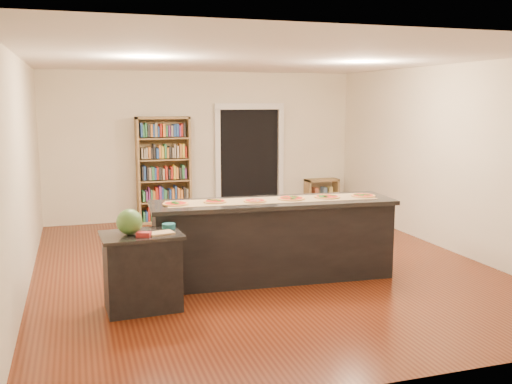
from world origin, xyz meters
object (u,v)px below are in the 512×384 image
object	(u,v)px
side_counter	(142,271)
watermelon	(129,222)
bookshelf	(164,170)
low_shelf	(322,195)
waste_bin	(194,210)
kitchen_island	(273,239)

from	to	relation	value
side_counter	watermelon	size ratio (longest dim) A/B	3.08
bookshelf	low_shelf	xyz separation A→B (m)	(3.23, 0.03, -0.65)
bookshelf	side_counter	bearing A→B (deg)	-101.63
bookshelf	waste_bin	size ratio (longest dim) A/B	5.01
low_shelf	watermelon	xyz separation A→B (m)	(-4.27, -4.52, 0.65)
bookshelf	low_shelf	distance (m)	3.29
side_counter	low_shelf	bearing A→B (deg)	44.59
side_counter	watermelon	xyz separation A→B (m)	(-0.12, -0.02, 0.56)
kitchen_island	side_counter	xyz separation A→B (m)	(-1.72, -0.60, -0.08)
kitchen_island	bookshelf	bearing A→B (deg)	105.54
low_shelf	waste_bin	size ratio (longest dim) A/B	1.72
side_counter	waste_bin	bearing A→B (deg)	69.02
bookshelf	low_shelf	world-z (taller)	bookshelf
kitchen_island	bookshelf	world-z (taller)	bookshelf
kitchen_island	watermelon	xyz separation A→B (m)	(-1.84, -0.61, 0.47)
watermelon	side_counter	bearing A→B (deg)	7.43
side_counter	bookshelf	bearing A→B (deg)	75.63
kitchen_island	waste_bin	distance (m)	3.87
side_counter	watermelon	world-z (taller)	watermelon
side_counter	watermelon	distance (m)	0.57
bookshelf	watermelon	bearing A→B (deg)	-103.04
side_counter	waste_bin	xyz separation A→B (m)	(1.46, 4.44, -0.23)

